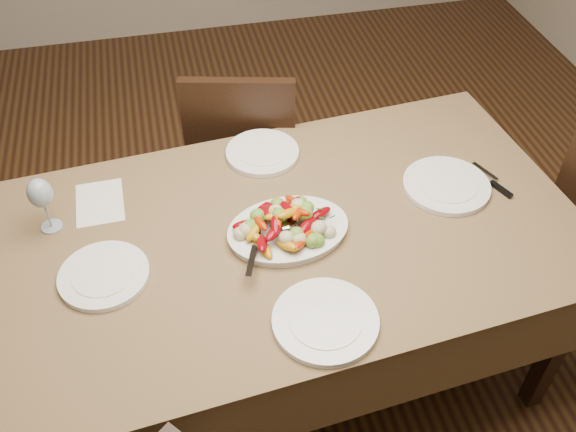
% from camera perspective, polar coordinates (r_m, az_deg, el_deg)
% --- Properties ---
extents(floor, '(6.00, 6.00, 0.00)m').
position_cam_1_polar(floor, '(2.47, -3.61, -17.73)').
color(floor, '#392211').
rests_on(floor, ground).
extents(dining_table, '(1.93, 1.20, 0.76)m').
position_cam_1_polar(dining_table, '(2.28, -0.00, -7.99)').
color(dining_table, brown).
rests_on(dining_table, ground).
extents(chair_far, '(0.51, 0.51, 0.95)m').
position_cam_1_polar(chair_far, '(2.75, -3.78, 5.68)').
color(chair_far, black).
rests_on(chair_far, ground).
extents(serving_platter, '(0.39, 0.30, 0.02)m').
position_cam_1_polar(serving_platter, '(1.97, 0.01, -1.37)').
color(serving_platter, white).
rests_on(serving_platter, dining_table).
extents(roasted_vegetables, '(0.32, 0.23, 0.09)m').
position_cam_1_polar(roasted_vegetables, '(1.93, 0.01, -0.19)').
color(roasted_vegetables, '#6E0308').
rests_on(roasted_vegetables, serving_platter).
extents(serving_spoon, '(0.28, 0.15, 0.03)m').
position_cam_1_polar(serving_spoon, '(1.91, -1.50, -1.79)').
color(serving_spoon, '#9EA0A8').
rests_on(serving_spoon, serving_platter).
extents(plate_left, '(0.26, 0.26, 0.02)m').
position_cam_1_polar(plate_left, '(1.93, -16.04, -5.11)').
color(plate_left, white).
rests_on(plate_left, dining_table).
extents(plate_right, '(0.29, 0.29, 0.02)m').
position_cam_1_polar(plate_right, '(2.20, 13.89, 2.64)').
color(plate_right, white).
rests_on(plate_right, dining_table).
extents(plate_far, '(0.26, 0.26, 0.02)m').
position_cam_1_polar(plate_far, '(2.27, -2.29, 5.63)').
color(plate_far, white).
rests_on(plate_far, dining_table).
extents(plate_near, '(0.29, 0.29, 0.02)m').
position_cam_1_polar(plate_near, '(1.76, 3.34, -9.30)').
color(plate_near, white).
rests_on(plate_near, dining_table).
extents(wine_glass, '(0.08, 0.08, 0.20)m').
position_cam_1_polar(wine_glass, '(2.07, -20.90, 1.06)').
color(wine_glass, '#8C99A5').
rests_on(wine_glass, dining_table).
extents(menu_card, '(0.15, 0.21, 0.00)m').
position_cam_1_polar(menu_card, '(2.17, -16.39, 1.16)').
color(menu_card, silver).
rests_on(menu_card, dining_table).
extents(table_knife, '(0.09, 0.19, 0.01)m').
position_cam_1_polar(table_knife, '(2.26, 17.80, 2.93)').
color(table_knife, '#9EA0A8').
rests_on(table_knife, dining_table).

